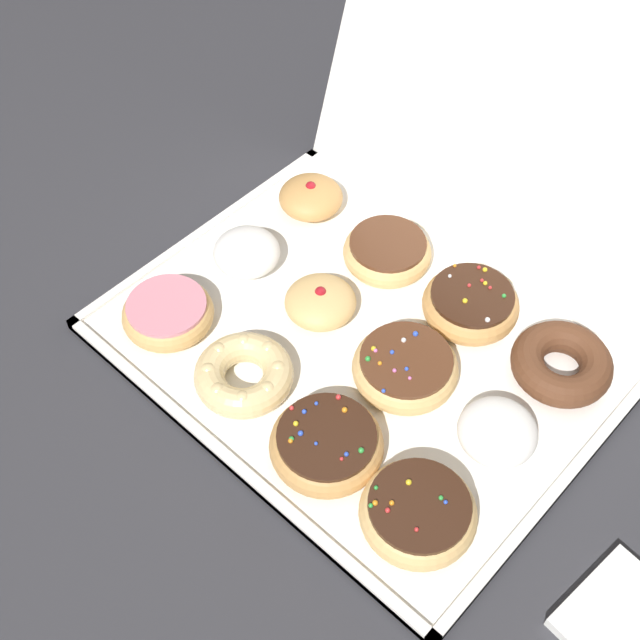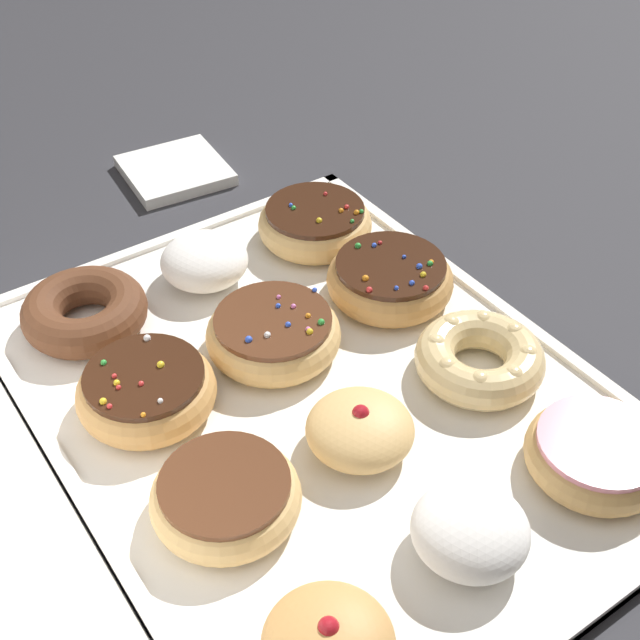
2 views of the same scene
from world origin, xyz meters
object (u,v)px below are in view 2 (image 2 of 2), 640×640
object	(u,v)px
sprinkle_donut_6	(276,332)
powdered_filled_donut_7	(208,259)
jelly_filled_donut_5	(360,429)
pink_frosted_donut_0	(596,454)
sprinkle_donut_2	(390,279)
sprinkle_donut_3	(315,223)
cruller_donut_1	(480,358)
chocolate_frosted_donut_9	(226,496)
napkin_stack	(175,171)
donut_box	(317,398)
powdered_filled_donut_4	(475,527)
sprinkle_donut_10	(146,390)
chocolate_cake_ring_donut_11	(85,311)

from	to	relation	value
sprinkle_donut_6	powdered_filled_donut_7	size ratio (longest dim) A/B	1.41
jelly_filled_donut_5	pink_frosted_donut_0	bearing A→B (deg)	-132.21
sprinkle_donut_2	sprinkle_donut_3	size ratio (longest dim) A/B	1.02
cruller_donut_1	powdered_filled_donut_7	bearing A→B (deg)	26.37
sprinkle_donut_2	sprinkle_donut_3	bearing A→B (deg)	2.45
chocolate_frosted_donut_9	napkin_stack	distance (m)	0.51
donut_box	sprinkle_donut_2	size ratio (longest dim) A/B	4.59
sprinkle_donut_2	powdered_filled_donut_4	size ratio (longest dim) A/B	1.45
sprinkle_donut_10	napkin_stack	xyz separation A→B (m)	(0.34, -0.20, -0.02)
cruller_donut_1	chocolate_cake_ring_donut_11	size ratio (longest dim) A/B	0.98
pink_frosted_donut_0	sprinkle_donut_3	bearing A→B (deg)	0.17
pink_frosted_donut_0	sprinkle_donut_2	size ratio (longest dim) A/B	0.90
cruller_donut_1	chocolate_cake_ring_donut_11	distance (m)	0.36
donut_box	jelly_filled_donut_5	distance (m)	0.07
cruller_donut_1	sprinkle_donut_3	world-z (taller)	sprinkle_donut_3
sprinkle_donut_10	chocolate_cake_ring_donut_11	bearing A→B (deg)	0.37
cruller_donut_1	powdered_filled_donut_7	size ratio (longest dim) A/B	1.31
sprinkle_donut_2	sprinkle_donut_6	distance (m)	0.13
jelly_filled_donut_5	powdered_filled_donut_7	xyz separation A→B (m)	(0.26, -0.01, 0.00)
sprinkle_donut_2	sprinkle_donut_3	xyz separation A→B (m)	(0.12, 0.01, -0.00)
powdered_filled_donut_7	powdered_filled_donut_4	bearing A→B (deg)	-179.94
powdered_filled_donut_7	chocolate_cake_ring_donut_11	world-z (taller)	powdered_filled_donut_7
sprinkle_donut_2	chocolate_cake_ring_donut_11	world-z (taller)	sprinkle_donut_2
powdered_filled_donut_4	chocolate_cake_ring_donut_11	size ratio (longest dim) A/B	0.73
sprinkle_donut_2	powdered_filled_donut_4	bearing A→B (deg)	153.55
sprinkle_donut_10	napkin_stack	world-z (taller)	sprinkle_donut_10
powdered_filled_donut_7	napkin_stack	xyz separation A→B (m)	(0.21, -0.07, -0.03)
chocolate_frosted_donut_9	sprinkle_donut_10	distance (m)	0.13
napkin_stack	sprinkle_donut_2	bearing A→B (deg)	-169.79
sprinkle_donut_6	powdered_filled_donut_7	world-z (taller)	powdered_filled_donut_7
napkin_stack	jelly_filled_donut_5	bearing A→B (deg)	170.53
napkin_stack	sprinkle_donut_10	bearing A→B (deg)	149.59
jelly_filled_donut_5	chocolate_cake_ring_donut_11	size ratio (longest dim) A/B	0.75
donut_box	chocolate_frosted_donut_9	bearing A→B (deg)	117.03
sprinkle_donut_6	napkin_stack	world-z (taller)	sprinkle_donut_6
napkin_stack	cruller_donut_1	bearing A→B (deg)	-173.07
sprinkle_donut_2	powdered_filled_donut_4	distance (m)	0.29
sprinkle_donut_3	chocolate_frosted_donut_9	world-z (taller)	sprinkle_donut_3
powdered_filled_donut_4	chocolate_frosted_donut_9	bearing A→B (deg)	45.73
powdered_filled_donut_7	chocolate_frosted_donut_9	size ratio (longest dim) A/B	0.77
donut_box	sprinkle_donut_3	size ratio (longest dim) A/B	4.70
sprinkle_donut_2	chocolate_frosted_donut_9	xyz separation A→B (m)	(-0.13, 0.26, -0.00)
sprinkle_donut_6	chocolate_frosted_donut_9	xyz separation A→B (m)	(-0.13, 0.13, -0.00)
donut_box	powdered_filled_donut_4	world-z (taller)	powdered_filled_donut_4
powdered_filled_donut_7	cruller_donut_1	bearing A→B (deg)	-153.63
sprinkle_donut_3	sprinkle_donut_10	world-z (taller)	sprinkle_donut_10
cruller_donut_1	sprinkle_donut_2	xyz separation A→B (m)	(0.13, -0.00, 0.00)
powdered_filled_donut_4	chocolate_cake_ring_donut_11	world-z (taller)	powdered_filled_donut_4
pink_frosted_donut_0	chocolate_frosted_donut_9	xyz separation A→B (m)	(0.13, 0.25, 0.00)
jelly_filled_donut_5	napkin_stack	bearing A→B (deg)	-9.47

